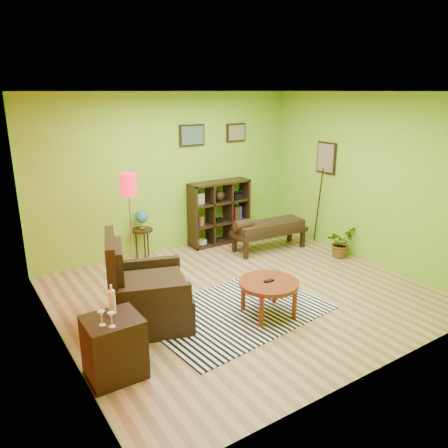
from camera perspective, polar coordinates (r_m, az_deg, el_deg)
ground at (r=6.41m, az=2.45°, el=-8.98°), size 5.00×5.00×0.00m
room_shell at (r=5.81m, az=1.85°, el=7.01°), size 5.04×4.54×2.82m
zebra_rug at (r=5.90m, az=1.70°, el=-11.33°), size 2.49×1.81×0.01m
coffee_table at (r=5.68m, az=5.87°, el=-8.07°), size 0.77×0.77×0.49m
armchair at (r=5.58m, az=-10.34°, el=-9.36°), size 1.22×1.21×1.18m
side_cabinet at (r=4.72m, az=-14.17°, el=-15.28°), size 0.55×0.50×0.96m
floor_lamp at (r=6.61m, az=-12.34°, el=3.79°), size 0.25×0.25×1.65m
globe_table at (r=7.56m, az=-10.69°, el=0.24°), size 0.36×0.36×0.87m
cube_shelf at (r=8.26m, az=-0.52°, el=1.52°), size 1.20×0.35×1.20m
bench at (r=7.97m, az=5.71°, el=-0.54°), size 1.45×0.60×0.65m
potted_plant at (r=7.93m, az=14.92°, el=-2.72°), size 0.62×0.66×0.41m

